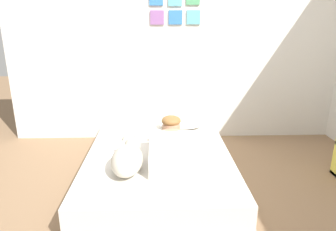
{
  "coord_description": "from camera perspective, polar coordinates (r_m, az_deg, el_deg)",
  "views": [
    {
      "loc": [
        -0.21,
        -2.45,
        1.52
      ],
      "look_at": [
        -0.11,
        0.58,
        0.57
      ],
      "focal_mm": 32.55,
      "sensor_mm": 36.0,
      "label": 1
    }
  ],
  "objects": [
    {
      "name": "ground_plane",
      "position": [
        2.89,
        2.64,
        -14.3
      ],
      "size": [
        12.4,
        12.4,
        0.0
      ],
      "primitive_type": "plane",
      "color": "#8C6B4C"
    },
    {
      "name": "back_wall",
      "position": [
        3.93,
        1.22,
        13.57
      ],
      "size": [
        4.2,
        0.12,
        2.5
      ],
      "color": "silver",
      "rests_on": "ground"
    },
    {
      "name": "bed",
      "position": [
        3.04,
        -1.72,
        -9.14
      ],
      "size": [
        1.38,
        2.01,
        0.32
      ],
      "color": "gray",
      "rests_on": "ground"
    },
    {
      "name": "pillow",
      "position": [
        3.53,
        2.38,
        -1.5
      ],
      "size": [
        0.52,
        0.32,
        0.11
      ],
      "primitive_type": "ellipsoid",
      "color": "white",
      "rests_on": "bed"
    },
    {
      "name": "person_lying",
      "position": [
        2.8,
        0.91,
        -5.55
      ],
      "size": [
        0.43,
        0.92,
        0.27
      ],
      "color": "silver",
      "rests_on": "bed"
    },
    {
      "name": "dog",
      "position": [
        2.58,
        -7.53,
        -7.89
      ],
      "size": [
        0.26,
        0.57,
        0.21
      ],
      "color": "beige",
      "rests_on": "bed"
    },
    {
      "name": "coffee_cup",
      "position": [
        3.41,
        1.16,
        -2.5
      ],
      "size": [
        0.12,
        0.09,
        0.07
      ],
      "color": "white",
      "rests_on": "bed"
    },
    {
      "name": "cell_phone",
      "position": [
        3.14,
        -6.07,
        -5.08
      ],
      "size": [
        0.07,
        0.14,
        0.01
      ],
      "primitive_type": "cube",
      "color": "black",
      "rests_on": "bed"
    }
  ]
}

